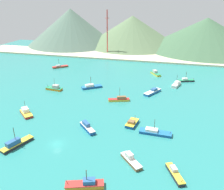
# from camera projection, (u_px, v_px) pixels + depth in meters

# --- Properties ---
(ground) EXTENTS (260.00, 280.00, 0.50)m
(ground) POSITION_uv_depth(u_px,v_px,m) (89.00, 106.00, 101.00)
(ground) COLOR teal
(fishing_boat_0) EXTENTS (5.99, 10.67, 6.81)m
(fishing_boat_0) POSITION_uv_depth(u_px,v_px,m) (16.00, 144.00, 72.72)
(fishing_boat_0) COLOR #232328
(fishing_boat_0) RESTS_ON ground
(fishing_boat_1) EXTENTS (7.60, 7.45, 2.67)m
(fishing_boat_1) POSITION_uv_depth(u_px,v_px,m) (87.00, 127.00, 82.01)
(fishing_boat_1) COLOR #14478C
(fishing_boat_1) RESTS_ON ground
(fishing_boat_2) EXTENTS (10.15, 8.47, 6.14)m
(fishing_boat_2) POSITION_uv_depth(u_px,v_px,m) (91.00, 87.00, 119.56)
(fishing_boat_2) COLOR #14478C
(fishing_boat_2) RESTS_ON ground
(fishing_boat_3) EXTENTS (4.28, 7.29, 2.41)m
(fishing_boat_3) POSITION_uv_depth(u_px,v_px,m) (132.00, 123.00, 85.01)
(fishing_boat_3) COLOR #14478C
(fishing_boat_3) RESTS_ON ground
(fishing_boat_4) EXTENTS (7.20, 7.45, 2.52)m
(fishing_boat_4) POSITION_uv_depth(u_px,v_px,m) (131.00, 160.00, 65.79)
(fishing_boat_4) COLOR brown
(fishing_boat_4) RESTS_ON ground
(fishing_boat_5) EXTENTS (9.67, 4.98, 6.41)m
(fishing_boat_5) POSITION_uv_depth(u_px,v_px,m) (120.00, 99.00, 104.70)
(fishing_boat_5) COLOR gold
(fishing_boat_5) RESTS_ON ground
(fishing_boat_6) EXTENTS (11.02, 3.43, 5.50)m
(fishing_boat_6) POSITION_uv_depth(u_px,v_px,m) (155.00, 132.00, 79.52)
(fishing_boat_6) COLOR #14478C
(fishing_boat_6) RESTS_ON ground
(fishing_boat_7) EXTENTS (6.90, 8.79, 2.53)m
(fishing_boat_7) POSITION_uv_depth(u_px,v_px,m) (155.00, 73.00, 140.23)
(fishing_boat_7) COLOR gold
(fishing_boat_7) RESTS_ON ground
(fishing_boat_8) EXTENTS (5.29, 8.20, 2.20)m
(fishing_boat_8) POSITION_uv_depth(u_px,v_px,m) (175.00, 173.00, 60.85)
(fishing_boat_8) COLOR #232328
(fishing_boat_8) RESTS_ON ground
(fishing_boat_9) EXTENTS (5.00, 8.73, 6.16)m
(fishing_boat_9) POSITION_uv_depth(u_px,v_px,m) (176.00, 84.00, 122.17)
(fishing_boat_9) COLOR silver
(fishing_boat_9) RESTS_ON ground
(fishing_boat_10) EXTENTS (8.85, 5.01, 5.55)m
(fishing_boat_10) POSITION_uv_depth(u_px,v_px,m) (186.00, 80.00, 128.80)
(fishing_boat_10) COLOR #232328
(fishing_boat_10) RESTS_ON ground
(fishing_boat_11) EXTENTS (7.77, 10.94, 2.18)m
(fishing_boat_11) POSITION_uv_depth(u_px,v_px,m) (153.00, 92.00, 113.07)
(fishing_boat_11) COLOR #1E5BA8
(fishing_boat_11) RESTS_ON ground
(fishing_boat_12) EXTENTS (8.21, 7.71, 5.76)m
(fishing_boat_12) POSITION_uv_depth(u_px,v_px,m) (26.00, 112.00, 92.54)
(fishing_boat_12) COLOR red
(fishing_boat_12) RESTS_ON ground
(fishing_boat_13) EXTENTS (9.73, 5.31, 5.18)m
(fishing_boat_13) POSITION_uv_depth(u_px,v_px,m) (85.00, 184.00, 57.14)
(fishing_boat_13) COLOR orange
(fishing_boat_13) RESTS_ON ground
(fishing_boat_14) EXTENTS (9.34, 8.79, 5.80)m
(fishing_boat_14) POSITION_uv_depth(u_px,v_px,m) (60.00, 67.00, 154.29)
(fishing_boat_14) COLOR brown
(fishing_boat_14) RESTS_ON ground
(fishing_boat_15) EXTENTS (8.59, 3.72, 6.22)m
(fishing_boat_15) POSITION_uv_depth(u_px,v_px,m) (55.00, 88.00, 116.99)
(fishing_boat_15) COLOR orange
(fishing_boat_15) RESTS_ON ground
(beach_strip) EXTENTS (247.00, 25.97, 1.20)m
(beach_strip) POSITION_uv_depth(u_px,v_px,m) (129.00, 56.00, 181.48)
(beach_strip) COLOR beige
(beach_strip) RESTS_ON ground
(hill_west) EXTENTS (84.34, 84.34, 33.43)m
(hill_west) POSITION_uv_depth(u_px,v_px,m) (71.00, 27.00, 221.02)
(hill_west) COLOR #4C6656
(hill_west) RESTS_ON ground
(hill_central) EXTENTS (89.87, 89.87, 27.58)m
(hill_central) POSITION_uv_depth(u_px,v_px,m) (132.00, 31.00, 216.84)
(hill_central) COLOR #56704C
(hill_central) RESTS_ON ground
(hill_east) EXTENTS (104.95, 104.95, 27.30)m
(hill_east) POSITION_uv_depth(u_px,v_px,m) (206.00, 34.00, 199.37)
(hill_east) COLOR #3D6042
(hill_east) RESTS_ON ground
(radio_tower) EXTENTS (3.43, 2.74, 34.29)m
(radio_tower) POSITION_uv_depth(u_px,v_px,m) (107.00, 32.00, 183.58)
(radio_tower) COLOR #B7332D
(radio_tower) RESTS_ON ground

